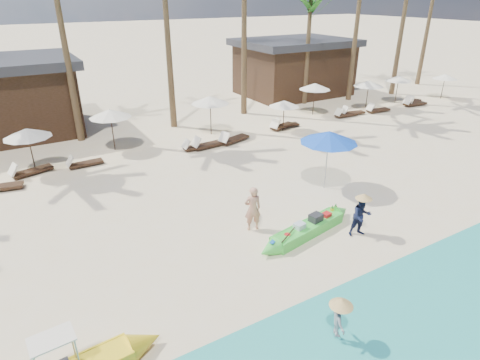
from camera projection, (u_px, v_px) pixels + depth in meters
ground at (274, 248)px, 13.11m from camera, size 240.00×240.00×0.00m
wet_sand_strip at (398, 356)px, 9.20m from camera, size 240.00×4.50×0.01m
green_canoe at (308, 229)px, 13.77m from camera, size 4.95×1.22×0.63m
tourist at (253, 209)px, 13.81m from camera, size 0.67×0.53×1.64m
vendor_green at (361, 216)px, 13.51m from camera, size 0.84×0.74×1.46m
vendor_yellow at (339, 319)px, 9.34m from camera, size 0.58×0.71×0.95m
blue_umbrella at (329, 137)px, 16.18m from camera, size 2.35×2.35×2.53m
resort_parasol_4 at (27, 133)px, 17.82m from camera, size 2.06×2.06×2.13m
lounger_4_right at (29, 171)px, 18.27m from camera, size 1.92×1.03×0.62m
resort_parasol_5 at (110, 113)px, 20.48m from camera, size 2.14×2.14×2.20m
lounger_5_left at (83, 163)px, 19.17m from camera, size 1.67×0.56×0.56m
resort_parasol_6 at (210, 100)px, 22.81m from camera, size 2.20×2.20×2.27m
lounger_6_left at (196, 146)px, 21.27m from camera, size 1.71×0.57×0.58m
lounger_6_right at (207, 144)px, 21.47m from camera, size 1.96×0.75×0.65m
resort_parasol_7 at (284, 104)px, 23.50m from camera, size 1.81×1.81×1.87m
lounger_7_left at (233, 139)px, 22.24m from camera, size 2.03×1.13×0.66m
lounger_7_right at (281, 126)px, 24.49m from camera, size 1.93×1.02×0.63m
resort_parasol_8 at (315, 86)px, 26.64m from camera, size 2.08×2.08×2.15m
lounger_8_left at (285, 124)px, 24.78m from camera, size 1.70×0.72×0.56m
resort_parasol_9 at (369, 83)px, 27.70m from camera, size 2.04×2.04×2.10m
lounger_9_left at (345, 114)px, 26.85m from camera, size 1.70×0.60×0.57m
lounger_9_right at (351, 112)px, 27.29m from camera, size 1.82×0.80×0.60m
resort_parasol_10 at (399, 78)px, 29.72m from camera, size 1.96×1.96×2.02m
lounger_10_left at (377, 109)px, 27.91m from camera, size 1.86×0.72×0.62m
lounger_10_right at (414, 103)px, 29.49m from camera, size 1.96×0.80×0.65m
resort_parasol_11 at (445, 76)px, 30.96m from camera, size 1.85×1.85×1.91m
lounger_11_left at (412, 101)px, 29.97m from camera, size 2.01×1.12×0.65m
palm_6 at (311, 1)px, 27.36m from camera, size 2.08×2.08×8.51m
pavilion_east at (294, 67)px, 32.27m from camera, size 8.80×6.60×4.30m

